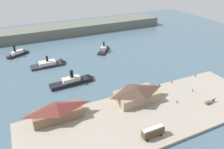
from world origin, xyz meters
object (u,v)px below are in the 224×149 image
(ferry_shed_east_terminal, at_px, (57,112))
(ferry_mid_harbor, at_px, (15,54))
(ferry_approaching_west, at_px, (76,80))
(mooring_post_center_west, at_px, (159,85))
(street_tram, at_px, (153,131))
(mooring_post_west, at_px, (172,82))
(ferry_moored_east, at_px, (104,49))
(ferry_moored_west, at_px, (53,64))
(mooring_post_east, at_px, (195,76))
(pedestrian_near_west_shed, at_px, (177,101))
(pedestrian_near_east_shed, at_px, (192,90))
(ferry_shed_west_terminal, at_px, (137,94))
(horse_cart, at_px, (210,101))

(ferry_shed_east_terminal, distance_m, ferry_mid_harbor, 82.55)
(ferry_shed_east_terminal, distance_m, ferry_approaching_west, 31.85)
(mooring_post_center_west, bearing_deg, street_tram, -130.08)
(ferry_shed_east_terminal, xyz_separation_m, mooring_post_west, (62.33, 3.84, -3.12))
(ferry_moored_east, bearing_deg, street_tram, -102.08)
(ferry_moored_west, xyz_separation_m, ferry_moored_east, (40.08, 9.32, 0.07))
(ferry_moored_east, bearing_deg, mooring_post_east, -64.00)
(pedestrian_near_west_shed, height_order, pedestrian_near_east_shed, pedestrian_near_east_shed)
(ferry_mid_harbor, bearing_deg, mooring_post_east, -40.66)
(street_tram, relative_size, mooring_post_west, 9.90)
(ferry_shed_west_terminal, distance_m, ferry_mid_harbor, 96.97)
(ferry_moored_east, bearing_deg, ferry_moored_west, -166.91)
(ferry_shed_west_terminal, bearing_deg, street_tram, -106.33)
(ferry_moored_west, xyz_separation_m, ferry_mid_harbor, (-20.81, 25.89, 0.18))
(mooring_post_center_west, height_order, ferry_moored_east, ferry_moored_east)
(street_tram, height_order, ferry_moored_west, ferry_moored_west)
(pedestrian_near_west_shed, xyz_separation_m, ferry_moored_east, (-3.35, 77.32, -0.70))
(ferry_shed_east_terminal, distance_m, street_tram, 39.09)
(ferry_shed_east_terminal, height_order, ferry_moored_east, ferry_shed_east_terminal)
(street_tram, relative_size, ferry_approaching_west, 0.35)
(pedestrian_near_east_shed, relative_size, ferry_approaching_west, 0.06)
(ferry_approaching_west, bearing_deg, ferry_shed_east_terminal, -120.22)
(pedestrian_near_west_shed, distance_m, ferry_moored_east, 77.40)
(ferry_shed_east_terminal, xyz_separation_m, ferry_shed_west_terminal, (36.40, -2.41, 0.10))
(horse_cart, distance_m, mooring_post_west, 23.17)
(pedestrian_near_east_shed, xyz_separation_m, ferry_approaching_west, (-49.96, 35.24, -0.44))
(ferry_shed_east_terminal, bearing_deg, street_tram, -40.65)
(mooring_post_west, xyz_separation_m, ferry_moored_east, (-13.32, 61.20, -0.45))
(ferry_shed_east_terminal, xyz_separation_m, pedestrian_near_east_shed, (65.90, -7.87, -2.84))
(mooring_post_west, bearing_deg, mooring_post_center_west, -179.38)
(mooring_post_center_west, bearing_deg, ferry_shed_west_terminal, -160.94)
(horse_cart, xyz_separation_m, ferry_mid_harbor, (-77.90, 100.65, -0.81))
(street_tram, height_order, pedestrian_near_west_shed, street_tram)
(mooring_post_east, xyz_separation_m, ferry_approaching_west, (-63.05, 23.82, -0.17))
(horse_cart, bearing_deg, pedestrian_near_east_shed, 90.62)
(ferry_shed_west_terminal, xyz_separation_m, street_tram, (-6.75, -23.04, -1.22))
(pedestrian_near_east_shed, relative_size, mooring_post_east, 1.77)
(horse_cart, bearing_deg, ferry_shed_east_terminal, 163.92)
(mooring_post_west, xyz_separation_m, ferry_approaching_west, (-46.38, 23.54, -0.17))
(mooring_post_west, relative_size, ferry_moored_west, 0.04)
(horse_cart, distance_m, mooring_post_east, 26.05)
(ferry_moored_west, bearing_deg, ferry_moored_east, 13.09)
(mooring_post_center_west, distance_m, ferry_approaching_west, 44.98)
(horse_cart, distance_m, ferry_moored_west, 94.07)
(ferry_shed_west_terminal, height_order, street_tram, ferry_shed_west_terminal)
(street_tram, bearing_deg, ferry_approaching_west, 104.54)
(ferry_shed_east_terminal, relative_size, mooring_post_east, 22.75)
(ferry_moored_west, xyz_separation_m, ferry_approaching_west, (7.02, -28.35, 0.36))
(ferry_shed_west_terminal, relative_size, mooring_post_east, 21.83)
(ferry_moored_east, bearing_deg, ferry_shed_west_terminal, -100.59)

